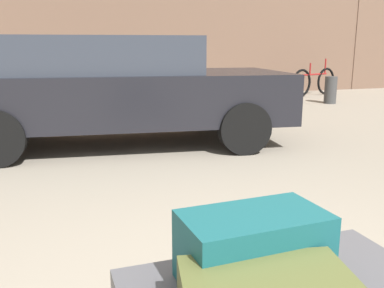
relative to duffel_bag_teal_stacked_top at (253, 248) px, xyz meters
The scene contains 6 objects.
duffel_bag_teal_stacked_top is the anchor object (origin of this frame).
parked_car 4.21m from the duffel_bag_teal_stacked_top, 88.15° to the left, with size 4.50×2.36×1.42m.
bicycle_leaning 10.17m from the duffel_bag_teal_stacked_top, 53.93° to the left, with size 1.69×0.62×0.96m.
bollard_kerb_near 7.32m from the duffel_bag_teal_stacked_top, 67.45° to the left, with size 0.27×0.27×0.62m, color #383838.
bollard_kerb_mid 7.96m from the duffel_bag_teal_stacked_top, 58.08° to the left, with size 0.27×0.27×0.62m, color #383838.
bollard_kerb_far 8.67m from the duffel_bag_teal_stacked_top, 51.26° to the left, with size 0.27×0.27×0.62m, color #383838.
Camera 1 is at (-0.86, -1.30, 1.30)m, focal length 39.64 mm.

